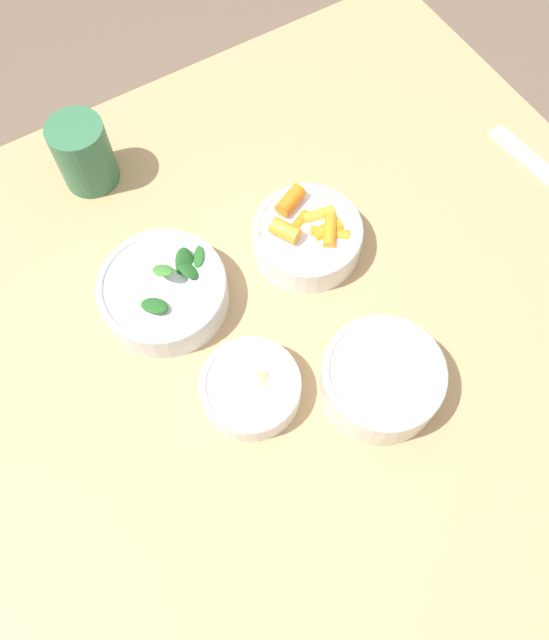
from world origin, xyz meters
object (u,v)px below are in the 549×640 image
bowl_greens (164,291)px  bowl_beans_hotdog (381,380)px  bowl_carrots (307,235)px  cup (84,154)px  bowl_cookies (250,388)px

bowl_greens → bowl_beans_hotdog: bowl_greens is taller
bowl_carrots → cup: bearing=-142.2°
bowl_carrots → bowl_cookies: size_ratio=1.20×
bowl_cookies → bowl_beans_hotdog: bearing=61.5°
bowl_carrots → bowl_greens: size_ratio=0.89×
bowl_greens → bowl_cookies: size_ratio=1.35×
bowl_carrots → bowl_cookies: bearing=-50.2°
bowl_beans_hotdog → bowl_cookies: (-0.08, -0.15, -0.01)m
bowl_carrots → cup: 0.35m
bowl_carrots → bowl_greens: (-0.03, -0.21, -0.00)m
cup → bowl_cookies: bearing=4.2°
bowl_carrots → bowl_beans_hotdog: 0.23m
bowl_beans_hotdog → bowl_cookies: 0.17m
bowl_beans_hotdog → bowl_greens: bearing=-145.6°
bowl_carrots → bowl_beans_hotdog: bowl_carrots is taller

